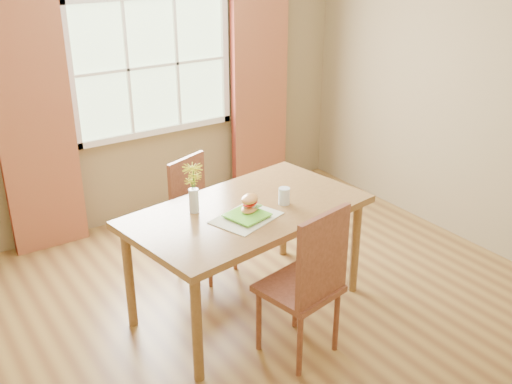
{
  "coord_description": "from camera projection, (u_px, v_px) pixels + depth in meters",
  "views": [
    {
      "loc": [
        -2.31,
        -3.3,
        2.68
      ],
      "look_at": [
        -0.15,
        -0.1,
        0.97
      ],
      "focal_mm": 42.0,
      "sensor_mm": 36.0,
      "label": 1
    }
  ],
  "objects": [
    {
      "name": "curtain_right",
      "position": [
        259.0,
        93.0,
        6.26
      ],
      "size": [
        0.65,
        0.08,
        2.2
      ],
      "primitive_type": "cube",
      "color": "maroon",
      "rests_on": "room"
    },
    {
      "name": "water_glass",
      "position": [
        284.0,
        196.0,
        4.33
      ],
      "size": [
        0.08,
        0.08,
        0.12
      ],
      "color": "silver",
      "rests_on": "dining_table"
    },
    {
      "name": "room",
      "position": [
        266.0,
        134.0,
        4.22
      ],
      "size": [
        4.24,
        3.84,
        2.74
      ],
      "color": "olive",
      "rests_on": "ground"
    },
    {
      "name": "plate",
      "position": [
        247.0,
        216.0,
        4.14
      ],
      "size": [
        0.31,
        0.31,
        0.01
      ],
      "primitive_type": "cube",
      "rotation": [
        0.0,
        0.0,
        0.25
      ],
      "color": "#5FCA32",
      "rests_on": "placemat"
    },
    {
      "name": "flower_vase",
      "position": [
        193.0,
        184.0,
        4.15
      ],
      "size": [
        0.15,
        0.15,
        0.36
      ],
      "color": "silver",
      "rests_on": "dining_table"
    },
    {
      "name": "chair_near",
      "position": [
        310.0,
        279.0,
        3.85
      ],
      "size": [
        0.54,
        0.54,
        1.11
      ],
      "rotation": [
        0.0,
        0.0,
        0.19
      ],
      "color": "brown",
      "rests_on": "room"
    },
    {
      "name": "dining_table",
      "position": [
        247.0,
        219.0,
        4.33
      ],
      "size": [
        1.85,
        1.21,
        0.84
      ],
      "rotation": [
        0.0,
        0.0,
        0.15
      ],
      "color": "brown",
      "rests_on": "room"
    },
    {
      "name": "croissant_sandwich",
      "position": [
        250.0,
        203.0,
        4.17
      ],
      "size": [
        0.2,
        0.19,
        0.12
      ],
      "rotation": [
        0.0,
        0.0,
        0.64
      ],
      "color": "#DD974B",
      "rests_on": "plate"
    },
    {
      "name": "chair_far",
      "position": [
        198.0,
        211.0,
        4.93
      ],
      "size": [
        0.53,
        0.53,
        0.99
      ],
      "rotation": [
        0.0,
        0.0,
        0.37
      ],
      "color": "brown",
      "rests_on": "room"
    },
    {
      "name": "placemat",
      "position": [
        246.0,
        218.0,
        4.14
      ],
      "size": [
        0.53,
        0.46,
        0.01
      ],
      "primitive_type": "cube",
      "rotation": [
        0.0,
        0.0,
        0.32
      ],
      "color": "beige",
      "rests_on": "dining_table"
    },
    {
      "name": "curtain_left",
      "position": [
        36.0,
        131.0,
        5.09
      ],
      "size": [
        0.65,
        0.08,
        2.2
      ],
      "primitive_type": "cube",
      "color": "maroon",
      "rests_on": "room"
    },
    {
      "name": "window",
      "position": [
        152.0,
        66.0,
        5.58
      ],
      "size": [
        1.62,
        0.06,
        1.32
      ],
      "color": "#B6D9A4",
      "rests_on": "room"
    }
  ]
}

